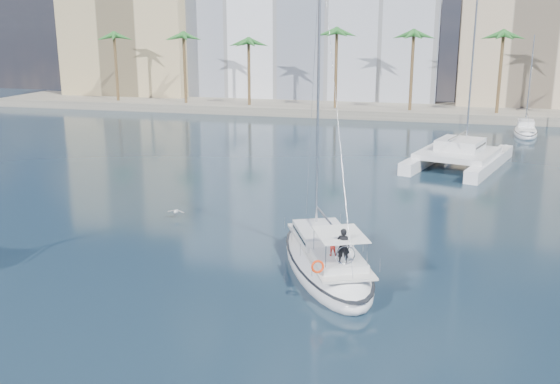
# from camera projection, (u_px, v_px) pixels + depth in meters

# --- Properties ---
(ground) EXTENTS (160.00, 160.00, 0.00)m
(ground) POSITION_uv_depth(u_px,v_px,m) (251.00, 253.00, 35.90)
(ground) COLOR black
(ground) RESTS_ON ground
(quay) EXTENTS (120.00, 14.00, 1.20)m
(quay) POSITION_uv_depth(u_px,v_px,m) (372.00, 109.00, 92.76)
(quay) COLOR gray
(quay) RESTS_ON ground
(building_modern) EXTENTS (42.00, 16.00, 28.00)m
(building_modern) POSITION_uv_depth(u_px,v_px,m) (311.00, 17.00, 103.44)
(building_modern) COLOR white
(building_modern) RESTS_ON ground
(building_tan_left) EXTENTS (22.00, 14.00, 22.00)m
(building_tan_left) POSITION_uv_depth(u_px,v_px,m) (136.00, 36.00, 107.78)
(building_tan_left) COLOR tan
(building_tan_left) RESTS_ON ground
(building_beige) EXTENTS (20.00, 14.00, 20.00)m
(building_beige) POSITION_uv_depth(u_px,v_px,m) (528.00, 44.00, 93.39)
(building_beige) COLOR tan
(building_beige) RESTS_ON ground
(palm_left) EXTENTS (3.60, 3.60, 12.30)m
(palm_left) POSITION_uv_depth(u_px,v_px,m) (147.00, 42.00, 94.80)
(palm_left) COLOR brown
(palm_left) RESTS_ON ground
(palm_centre) EXTENTS (3.60, 3.60, 12.30)m
(palm_centre) POSITION_uv_depth(u_px,v_px,m) (371.00, 43.00, 86.52)
(palm_centre) COLOR brown
(palm_centre) RESTS_ON ground
(main_sloop) EXTENTS (8.37, 12.43, 17.71)m
(main_sloop) POSITION_uv_depth(u_px,v_px,m) (326.00, 261.00, 33.32)
(main_sloop) COLOR white
(main_sloop) RESTS_ON ground
(catamaran) EXTENTS (10.51, 15.18, 19.89)m
(catamaran) POSITION_uv_depth(u_px,v_px,m) (459.00, 153.00, 57.99)
(catamaran) COLOR white
(catamaran) RESTS_ON ground
(seagull) EXTENTS (1.19, 0.51, 0.22)m
(seagull) POSITION_uv_depth(u_px,v_px,m) (176.00, 211.00, 42.36)
(seagull) COLOR silver
(seagull) RESTS_ON ground
(moored_yacht_a) EXTENTS (3.37, 9.52, 11.90)m
(moored_yacht_a) POSITION_uv_depth(u_px,v_px,m) (525.00, 135.00, 74.96)
(moored_yacht_a) COLOR white
(moored_yacht_a) RESTS_ON ground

